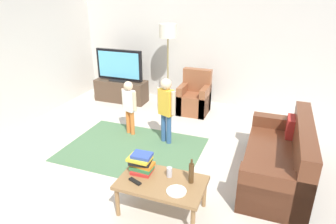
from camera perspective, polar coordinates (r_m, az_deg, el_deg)
name	(u,v)px	position (r m, az deg, el deg)	size (l,w,h in m)	color
ground	(154,167)	(4.48, -2.72, -10.52)	(7.80, 7.80, 0.00)	beige
wall_back	(206,43)	(6.69, 7.39, 13.16)	(6.00, 0.12, 2.70)	silver
area_rug	(133,149)	(4.95, -6.84, -7.10)	(2.20, 1.60, 0.01)	#4C724C
tv_stand	(121,91)	(6.97, -8.99, 4.05)	(1.20, 0.44, 0.50)	#4C3828
tv	(119,66)	(6.78, -9.39, 8.83)	(1.10, 0.28, 0.71)	black
couch	(282,161)	(4.36, 21.17, -8.78)	(0.80, 1.80, 0.86)	brown
armchair	(195,99)	(6.27, 5.18, 2.61)	(0.60, 0.60, 0.90)	brown
floor_lamp	(168,35)	(6.34, -0.02, 14.58)	(0.36, 0.36, 1.78)	#262626
child_near_tv	(129,103)	(5.22, -7.50, 1.74)	(0.32, 0.18, 0.99)	orange
child_center	(166,105)	(4.85, -0.36, 1.35)	(0.36, 0.22, 1.14)	#33598C
coffee_table	(162,185)	(3.50, -1.23, -13.88)	(1.00, 0.60, 0.42)	olive
book_stack	(141,163)	(3.58, -5.16, -9.78)	(0.30, 0.25, 0.24)	red
bottle	(191,173)	(3.39, 4.52, -11.64)	(0.06, 0.06, 0.30)	#4C3319
tv_remote	(135,181)	(3.48, -6.40, -13.17)	(0.17, 0.05, 0.02)	black
soda_can	(169,172)	(3.52, 0.26, -11.53)	(0.07, 0.07, 0.12)	silver
plate	(176,191)	(3.32, 1.64, -15.05)	(0.22, 0.22, 0.02)	white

